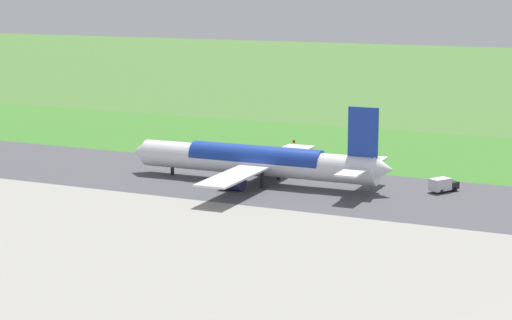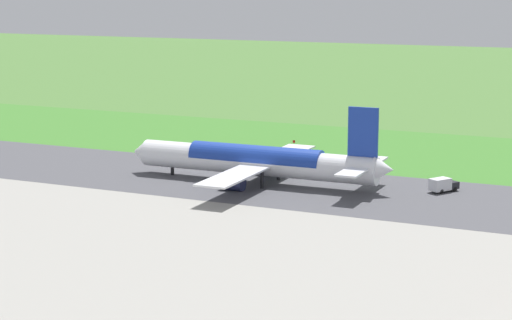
% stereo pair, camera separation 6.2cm
% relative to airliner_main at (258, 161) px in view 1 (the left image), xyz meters
% --- Properties ---
extents(ground_plane, '(800.00, 800.00, 0.00)m').
position_rel_airliner_main_xyz_m(ground_plane, '(-0.47, 0.01, -4.35)').
color(ground_plane, '#477233').
extents(runway_asphalt, '(600.00, 34.61, 0.06)m').
position_rel_airliner_main_xyz_m(runway_asphalt, '(-0.47, 0.01, -4.32)').
color(runway_asphalt, '#47474C').
rests_on(runway_asphalt, ground).
extents(apron_concrete, '(440.00, 110.00, 0.05)m').
position_rel_airliner_main_xyz_m(apron_concrete, '(-0.47, 63.54, -4.33)').
color(apron_concrete, gray).
rests_on(apron_concrete, ground).
extents(grass_verge_foreground, '(600.00, 80.00, 0.04)m').
position_rel_airliner_main_xyz_m(grass_verge_foreground, '(-0.47, -32.55, -4.33)').
color(grass_verge_foreground, '#3C782B').
rests_on(grass_verge_foreground, ground).
extents(airliner_main, '(54.01, 44.09, 15.88)m').
position_rel_airliner_main_xyz_m(airliner_main, '(0.00, 0.00, 0.00)').
color(airliner_main, white).
rests_on(airliner_main, ground).
extents(service_truck_fuel, '(4.97, 6.11, 2.65)m').
position_rel_airliner_main_xyz_m(service_truck_fuel, '(-33.96, -7.25, -2.95)').
color(service_truck_fuel, black).
rests_on(service_truck_fuel, ground).
extents(no_stopping_sign, '(0.60, 0.10, 2.97)m').
position_rel_airliner_main_xyz_m(no_stopping_sign, '(5.71, -31.89, -2.60)').
color(no_stopping_sign, slate).
rests_on(no_stopping_sign, ground).
extents(traffic_cone_orange, '(0.40, 0.40, 0.55)m').
position_rel_airliner_main_xyz_m(traffic_cone_orange, '(12.29, -34.89, -4.08)').
color(traffic_cone_orange, orange).
rests_on(traffic_cone_orange, ground).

